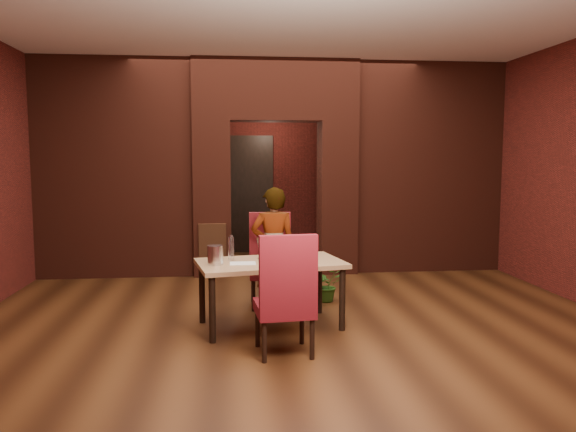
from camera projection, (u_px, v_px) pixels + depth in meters
name	position (u px, v px, depth m)	size (l,w,h in m)	color
floor	(289.00, 306.00, 6.66)	(8.00, 8.00, 0.00)	#452511
ceiling	(289.00, 30.00, 6.33)	(7.00, 8.00, 0.04)	silver
wall_back	(267.00, 166.00, 10.45)	(7.00, 0.04, 3.20)	maroon
wall_front	(383.00, 194.00, 2.54)	(7.00, 0.04, 3.20)	maroon
wall_right	(574.00, 171.00, 6.86)	(0.04, 8.00, 3.20)	maroon
pillar_left	(212.00, 198.00, 8.42)	(0.55, 0.55, 2.30)	maroon
pillar_right	(337.00, 197.00, 8.62)	(0.55, 0.55, 2.30)	maroon
lintel	(275.00, 91.00, 8.35)	(2.45, 0.55, 0.90)	maroon
wing_wall_left	(115.00, 168.00, 8.23)	(2.27, 0.35, 3.20)	maroon
wing_wall_right	(427.00, 168.00, 8.72)	(2.27, 0.35, 3.20)	maroon
vent_panel	(212.00, 241.00, 8.19)	(0.40, 0.03, 0.50)	#A85A30
rear_door	(246.00, 196.00, 10.41)	(0.90, 0.08, 2.10)	black
rear_door_frame	(246.00, 196.00, 10.37)	(1.02, 0.04, 2.22)	black
dining_table	(271.00, 294.00, 5.84)	(1.48, 0.83, 0.69)	#AA8257
chair_far	(271.00, 260.00, 6.62)	(0.50, 0.50, 1.10)	maroon
chair_near	(284.00, 293.00, 5.03)	(0.50, 0.50, 1.11)	maroon
person_seated	(273.00, 248.00, 6.50)	(0.52, 0.34, 1.42)	white
wine_glass_a	(261.00, 249.00, 5.92)	(0.09, 0.09, 0.22)	white
wine_glass_b	(284.00, 252.00, 5.80)	(0.08, 0.08, 0.20)	white
wine_glass_c	(284.00, 251.00, 5.78)	(0.09, 0.09, 0.22)	white
tasting_sheet	(243.00, 263.00, 5.68)	(0.26, 0.19, 0.00)	silver
wine_bucket	(215.00, 255.00, 5.61)	(0.16, 0.16, 0.19)	silver
water_bottle	(231.00, 248.00, 5.84)	(0.06, 0.06, 0.26)	white
potted_plant	(327.00, 285.00, 6.88)	(0.37, 0.32, 0.41)	#295B1A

